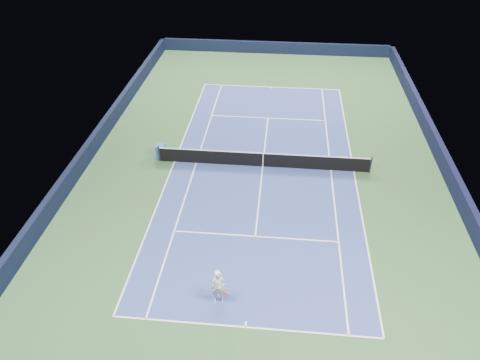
{
  "coord_description": "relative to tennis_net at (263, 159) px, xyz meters",
  "views": [
    {
      "loc": [
        0.96,
        -23.88,
        15.68
      ],
      "look_at": [
        -1.1,
        -3.0,
        1.0
      ],
      "focal_mm": 35.0,
      "sensor_mm": 36.0,
      "label": 1
    }
  ],
  "objects": [
    {
      "name": "service_line_far",
      "position": [
        0.0,
        6.4,
        -0.5
      ],
      "size": [
        8.23,
        0.08,
        0.0
      ],
      "primitive_type": "cube",
      "color": "white",
      "rests_on": "ground"
    },
    {
      "name": "tennis_net",
      "position": [
        0.0,
        0.0,
        0.0
      ],
      "size": [
        12.9,
        0.1,
        1.07
      ],
      "color": "black",
      "rests_on": "ground"
    },
    {
      "name": "wall_right",
      "position": [
        10.82,
        0.0,
        0.05
      ],
      "size": [
        0.35,
        40.0,
        1.1
      ],
      "primitive_type": "cube",
      "color": "black",
      "rests_on": "ground"
    },
    {
      "name": "sideline_singles_right",
      "position": [
        4.12,
        0.0,
        -0.5
      ],
      "size": [
        0.08,
        23.77,
        0.0
      ],
      "primitive_type": "cube",
      "color": "white",
      "rests_on": "ground"
    },
    {
      "name": "center_mark_far",
      "position": [
        0.0,
        11.73,
        -0.5
      ],
      "size": [
        0.08,
        0.3,
        0.0
      ],
      "primitive_type": "cube",
      "color": "white",
      "rests_on": "ground"
    },
    {
      "name": "sideline_doubles_right",
      "position": [
        5.49,
        0.0,
        -0.5
      ],
      "size": [
        0.08,
        23.77,
        0.0
      ],
      "primitive_type": "cube",
      "color": "white",
      "rests_on": "ground"
    },
    {
      "name": "baseline_near",
      "position": [
        0.0,
        -11.88,
        -0.5
      ],
      "size": [
        10.97,
        0.08,
        0.0
      ],
      "primitive_type": "cube",
      "color": "white",
      "rests_on": "ground"
    },
    {
      "name": "sideline_singles_left",
      "position": [
        -4.12,
        0.0,
        -0.5
      ],
      "size": [
        0.08,
        23.77,
        0.0
      ],
      "primitive_type": "cube",
      "color": "white",
      "rests_on": "ground"
    },
    {
      "name": "tennis_player",
      "position": [
        -1.25,
        -10.63,
        0.35
      ],
      "size": [
        0.81,
        1.28,
        2.89
      ],
      "color": "silver",
      "rests_on": "ground"
    },
    {
      "name": "center_mark_near",
      "position": [
        0.0,
        -11.73,
        -0.5
      ],
      "size": [
        0.08,
        0.3,
        0.0
      ],
      "primitive_type": "cube",
      "color": "white",
      "rests_on": "ground"
    },
    {
      "name": "baseline_far",
      "position": [
        0.0,
        11.88,
        -0.5
      ],
      "size": [
        10.97,
        0.08,
        0.0
      ],
      "primitive_type": "cube",
      "color": "white",
      "rests_on": "ground"
    },
    {
      "name": "sponsor_cube",
      "position": [
        -6.4,
        0.35,
        -0.04
      ],
      "size": [
        0.6,
        0.55,
        0.92
      ],
      "color": "#1E50B4",
      "rests_on": "ground"
    },
    {
      "name": "service_line_near",
      "position": [
        0.0,
        -6.4,
        -0.5
      ],
      "size": [
        8.23,
        0.08,
        0.0
      ],
      "primitive_type": "cube",
      "color": "white",
      "rests_on": "ground"
    },
    {
      "name": "wall_far",
      "position": [
        0.0,
        19.82,
        0.05
      ],
      "size": [
        22.0,
        0.35,
        1.1
      ],
      "primitive_type": "cube",
      "color": "black",
      "rests_on": "ground"
    },
    {
      "name": "center_service_line",
      "position": [
        0.0,
        0.0,
        -0.5
      ],
      "size": [
        0.08,
        12.8,
        0.0
      ],
      "primitive_type": "cube",
      "color": "white",
      "rests_on": "ground"
    },
    {
      "name": "sideline_doubles_left",
      "position": [
        -5.49,
        0.0,
        -0.5
      ],
      "size": [
        0.08,
        23.77,
        0.0
      ],
      "primitive_type": "cube",
      "color": "white",
      "rests_on": "ground"
    },
    {
      "name": "ground",
      "position": [
        0.0,
        0.0,
        -0.5
      ],
      "size": [
        40.0,
        40.0,
        0.0
      ],
      "primitive_type": "plane",
      "color": "#2B4D2A",
      "rests_on": "ground"
    },
    {
      "name": "wall_left",
      "position": [
        -10.82,
        0.0,
        0.05
      ],
      "size": [
        0.35,
        40.0,
        1.1
      ],
      "primitive_type": "cube",
      "color": "black",
      "rests_on": "ground"
    },
    {
      "name": "court_surface",
      "position": [
        0.0,
        0.0,
        -0.5
      ],
      "size": [
        10.97,
        23.77,
        0.01
      ],
      "primitive_type": "cube",
      "color": "navy",
      "rests_on": "ground"
    }
  ]
}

